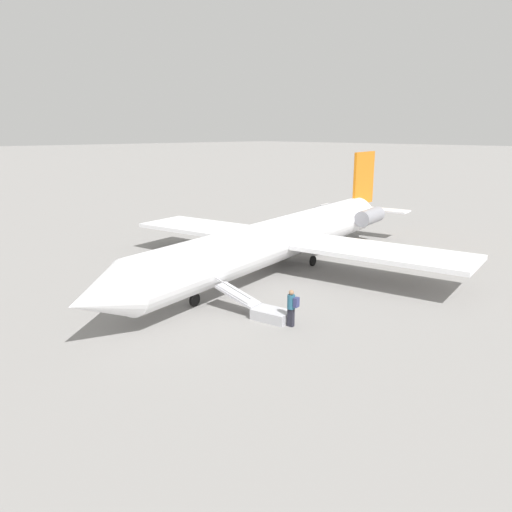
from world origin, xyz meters
The scene contains 4 objects.
ground_plane centered at (0.00, 0.00, 0.00)m, with size 600.00×600.00×0.00m, color gray.
airplane_main centered at (-0.95, -0.19, 2.11)m, with size 30.83×23.63×7.04m.
boarding_stairs centered at (6.46, 5.22, 0.38)m, with size 1.79×4.14×1.74m.
passenger centered at (6.31, 6.81, 1.00)m, with size 0.39×0.56×1.74m.
Camera 1 is at (22.37, 20.98, 8.68)m, focal length 35.00 mm.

